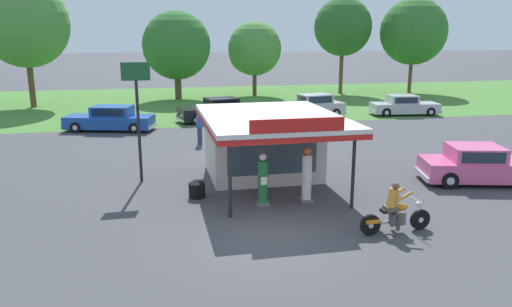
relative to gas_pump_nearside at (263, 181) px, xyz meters
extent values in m
plane|color=#424247|center=(-0.44, -2.72, -0.84)|extent=(300.00, 300.00, 0.00)
cube|color=#477A33|center=(-0.44, 27.28, -0.83)|extent=(120.00, 24.00, 0.01)
cube|color=beige|center=(0.80, 3.58, 0.49)|extent=(4.40, 3.54, 2.65)
cube|color=#384C56|center=(0.80, 1.84, 0.54)|extent=(3.52, 0.05, 1.70)
cube|color=silver|center=(0.80, 2.10, 1.89)|extent=(5.10, 7.01, 0.16)
cube|color=red|center=(0.80, 2.10, 1.71)|extent=(5.10, 7.01, 0.18)
cube|color=red|center=(0.80, -1.37, 2.19)|extent=(3.08, 0.08, 0.44)
cylinder|color=black|center=(2.90, -1.00, 0.49)|extent=(0.12, 0.12, 2.65)
cylinder|color=black|center=(-1.30, -1.00, 0.49)|extent=(0.12, 0.12, 2.65)
cube|color=slate|center=(0.00, 0.00, -0.79)|extent=(0.44, 0.44, 0.10)
cylinder|color=#1E6B33|center=(0.00, 0.00, 0.00)|extent=(0.34, 0.34, 1.47)
cube|color=white|center=(0.00, -0.18, 0.07)|extent=(0.22, 0.02, 0.28)
sphere|color=white|center=(0.00, 0.00, 0.87)|extent=(0.26, 0.26, 0.26)
cube|color=slate|center=(1.59, 0.00, -0.79)|extent=(0.44, 0.44, 0.10)
cylinder|color=silver|center=(1.59, 0.00, 0.07)|extent=(0.34, 0.34, 1.61)
cube|color=white|center=(1.59, -0.18, 0.15)|extent=(0.22, 0.02, 0.28)
sphere|color=orange|center=(1.59, 0.00, 1.01)|extent=(0.26, 0.26, 0.26)
cylinder|color=black|center=(4.19, -3.19, -0.52)|extent=(0.64, 0.14, 0.64)
cylinder|color=silver|center=(4.19, -3.19, -0.52)|extent=(0.17, 0.13, 0.16)
cylinder|color=black|center=(2.51, -3.29, -0.52)|extent=(0.64, 0.14, 0.64)
cylinder|color=silver|center=(2.51, -3.29, -0.52)|extent=(0.17, 0.13, 0.16)
ellipsoid|color=orange|center=(3.45, -3.23, -0.06)|extent=(0.57, 0.27, 0.24)
cube|color=#59595E|center=(3.40, -3.23, -0.42)|extent=(0.45, 0.27, 0.36)
cube|color=black|center=(3.10, -3.25, -0.12)|extent=(0.49, 0.29, 0.10)
cylinder|color=silver|center=(4.09, -3.20, -0.24)|extent=(0.37, 0.09, 0.71)
cylinder|color=silver|center=(3.97, -3.20, 0.14)|extent=(0.08, 0.70, 0.04)
sphere|color=silver|center=(4.07, -3.20, -0.02)|extent=(0.16, 0.16, 0.16)
cube|color=orange|center=(2.56, -3.28, -0.40)|extent=(0.45, 0.21, 0.12)
cylinder|color=silver|center=(2.99, -3.12, -0.56)|extent=(0.71, 0.12, 0.18)
cube|color=brown|center=(3.17, -3.25, -0.06)|extent=(0.42, 0.36, 0.14)
cylinder|color=brown|center=(3.36, -3.08, -0.46)|extent=(0.13, 0.24, 0.56)
cylinder|color=brown|center=(3.38, -3.40, -0.46)|extent=(0.13, 0.24, 0.56)
cylinder|color=gold|center=(3.21, -3.25, 0.26)|extent=(0.43, 0.34, 0.60)
sphere|color=brown|center=(3.27, -3.24, 0.63)|extent=(0.22, 0.22, 0.22)
cylinder|color=gold|center=(3.44, -3.03, 0.34)|extent=(0.54, 0.12, 0.31)
cylinder|color=gold|center=(3.46, -3.43, 0.34)|extent=(0.54, 0.12, 0.31)
cube|color=#E55993|center=(9.25, 0.71, -0.28)|extent=(5.15, 3.04, 0.75)
cube|color=#E55993|center=(8.84, 0.81, 0.38)|extent=(2.33, 2.11, 0.58)
cube|color=#283847|center=(9.77, 0.58, 0.38)|extent=(0.41, 1.45, 0.46)
cube|color=#283847|center=(9.04, 1.61, 0.38)|extent=(1.63, 0.44, 0.44)
cube|color=#283847|center=(8.63, 0.01, 0.38)|extent=(1.63, 0.44, 0.44)
cube|color=silver|center=(6.88, 1.31, -0.54)|extent=(0.56, 1.79, 0.18)
cylinder|color=black|center=(7.88, 1.98, -0.51)|extent=(0.69, 0.36, 0.66)
cylinder|color=silver|center=(7.88, 1.98, -0.51)|extent=(0.34, 0.29, 0.30)
cylinder|color=black|center=(7.44, 0.25, -0.51)|extent=(0.69, 0.36, 0.66)
cylinder|color=silver|center=(7.44, 0.25, -0.51)|extent=(0.34, 0.29, 0.30)
cube|color=#19479E|center=(-6.26, 15.15, -0.29)|extent=(5.58, 3.18, 0.74)
cube|color=#19479E|center=(-6.05, 15.09, 0.38)|extent=(2.67, 2.17, 0.61)
cube|color=#283847|center=(-7.15, 15.40, 0.38)|extent=(0.42, 1.38, 0.49)
cube|color=#283847|center=(-6.26, 14.34, 0.38)|extent=(1.91, 0.56, 0.46)
cube|color=#283847|center=(-5.84, 15.85, 0.38)|extent=(1.91, 0.56, 0.46)
cube|color=silver|center=(-8.84, 15.87, -0.54)|extent=(0.58, 1.70, 0.18)
cube|color=silver|center=(-3.68, 14.43, -0.54)|extent=(0.58, 1.70, 0.18)
sphere|color=white|center=(-9.00, 15.31, -0.25)|extent=(0.18, 0.18, 0.18)
sphere|color=white|center=(-8.69, 16.43, -0.25)|extent=(0.18, 0.18, 0.18)
cylinder|color=black|center=(-8.22, 14.82, -0.51)|extent=(0.69, 0.37, 0.66)
cylinder|color=silver|center=(-8.22, 14.82, -0.51)|extent=(0.35, 0.29, 0.30)
cylinder|color=black|center=(-7.76, 16.45, -0.51)|extent=(0.69, 0.37, 0.66)
cylinder|color=silver|center=(-7.76, 16.45, -0.51)|extent=(0.35, 0.29, 0.30)
cylinder|color=black|center=(-4.76, 13.85, -0.51)|extent=(0.69, 0.37, 0.66)
cylinder|color=silver|center=(-4.76, 13.85, -0.51)|extent=(0.35, 0.29, 0.30)
cylinder|color=black|center=(-4.30, 15.48, -0.51)|extent=(0.69, 0.37, 0.66)
cylinder|color=silver|center=(-4.30, 15.48, -0.51)|extent=(0.35, 0.29, 0.30)
cube|color=#B7B7BC|center=(7.32, 17.26, -0.24)|extent=(5.22, 2.58, 0.84)
cube|color=#B7B7BC|center=(7.77, 17.34, 0.49)|extent=(2.41, 1.89, 0.61)
cube|color=#283847|center=(6.71, 17.15, 0.49)|extent=(0.27, 1.36, 0.49)
cube|color=#283847|center=(7.90, 16.59, 0.49)|extent=(1.83, 0.34, 0.47)
cube|color=#283847|center=(7.64, 18.08, 0.49)|extent=(1.83, 0.34, 0.47)
cube|color=silver|center=(4.83, 16.83, -0.54)|extent=(0.40, 1.67, 0.18)
cube|color=silver|center=(9.81, 17.69, -0.54)|extent=(0.40, 1.67, 0.18)
sphere|color=white|center=(4.92, 16.28, -0.20)|extent=(0.18, 0.18, 0.18)
sphere|color=white|center=(4.73, 17.38, -0.20)|extent=(0.18, 0.18, 0.18)
cylinder|color=black|center=(5.79, 16.17, -0.51)|extent=(0.68, 0.31, 0.66)
cylinder|color=silver|center=(5.79, 16.17, -0.51)|extent=(0.33, 0.27, 0.30)
cylinder|color=black|center=(5.51, 17.78, -0.51)|extent=(0.68, 0.31, 0.66)
cylinder|color=silver|center=(5.51, 17.78, -0.51)|extent=(0.33, 0.27, 0.30)
cylinder|color=black|center=(9.13, 16.74, -0.51)|extent=(0.68, 0.31, 0.66)
cylinder|color=silver|center=(9.13, 16.74, -0.51)|extent=(0.33, 0.27, 0.30)
cylinder|color=black|center=(8.86, 18.35, -0.51)|extent=(0.68, 0.31, 0.66)
cylinder|color=silver|center=(8.86, 18.35, -0.51)|extent=(0.33, 0.27, 0.30)
cube|color=#B7B7BC|center=(14.50, 16.84, -0.31)|extent=(5.01, 2.39, 0.70)
cube|color=#B7B7BC|center=(14.31, 16.86, 0.33)|extent=(2.18, 1.81, 0.58)
cube|color=#283847|center=(15.28, 16.74, 0.33)|extent=(0.22, 1.38, 0.46)
cube|color=#283847|center=(14.41, 17.62, 0.33)|extent=(1.68, 0.25, 0.44)
cube|color=#283847|center=(14.21, 16.10, 0.33)|extent=(1.68, 0.25, 0.44)
cube|color=silver|center=(16.92, 16.52, -0.54)|extent=(0.34, 1.69, 0.18)
cube|color=silver|center=(12.08, 17.16, -0.54)|extent=(0.34, 1.69, 0.18)
sphere|color=white|center=(17.01, 17.08, -0.27)|extent=(0.18, 0.18, 0.18)
sphere|color=white|center=(16.86, 15.95, -0.27)|extent=(0.18, 0.18, 0.18)
cylinder|color=black|center=(16.24, 17.45, -0.51)|extent=(0.68, 0.28, 0.66)
cylinder|color=silver|center=(16.24, 17.45, -0.51)|extent=(0.32, 0.26, 0.30)
cylinder|color=black|center=(16.02, 15.80, -0.51)|extent=(0.68, 0.28, 0.66)
cylinder|color=silver|center=(16.02, 15.80, -0.51)|extent=(0.32, 0.26, 0.30)
cylinder|color=black|center=(12.98, 17.87, -0.51)|extent=(0.68, 0.28, 0.66)
cylinder|color=silver|center=(12.98, 17.87, -0.51)|extent=(0.32, 0.26, 0.30)
cylinder|color=black|center=(12.77, 16.23, -0.51)|extent=(0.68, 0.28, 0.66)
cylinder|color=silver|center=(12.77, 16.23, -0.51)|extent=(0.32, 0.26, 0.30)
cube|color=black|center=(0.61, 17.13, -0.25)|extent=(5.35, 2.92, 0.81)
cube|color=black|center=(1.00, 17.22, 0.44)|extent=(2.41, 2.06, 0.58)
cube|color=#283847|center=(-0.01, 16.99, 0.44)|extent=(0.36, 1.43, 0.46)
cube|color=#283847|center=(1.17, 16.43, 0.44)|extent=(1.75, 0.42, 0.44)
cube|color=#283847|center=(0.82, 18.00, 0.44)|extent=(1.75, 0.42, 0.44)
cube|color=silver|center=(-1.89, 16.57, -0.54)|extent=(0.50, 1.75, 0.18)
cube|color=silver|center=(3.11, 17.69, -0.54)|extent=(0.50, 1.75, 0.18)
sphere|color=white|center=(-1.77, 15.99, -0.21)|extent=(0.18, 0.18, 0.18)
sphere|color=white|center=(-2.03, 17.15, -0.21)|extent=(0.18, 0.18, 0.18)
cylinder|color=black|center=(-0.88, 15.91, -0.51)|extent=(0.69, 0.34, 0.66)
cylinder|color=silver|center=(-0.88, 15.91, -0.51)|extent=(0.34, 0.28, 0.30)
cylinder|color=black|center=(-1.26, 17.61, -0.51)|extent=(0.69, 0.34, 0.66)
cylinder|color=silver|center=(-1.26, 17.61, -0.51)|extent=(0.34, 0.28, 0.30)
cylinder|color=black|center=(2.48, 16.66, -0.51)|extent=(0.69, 0.34, 0.66)
cylinder|color=silver|center=(2.48, 16.66, -0.51)|extent=(0.34, 0.28, 0.30)
cylinder|color=black|center=(2.10, 18.36, -0.51)|extent=(0.69, 0.34, 0.66)
cylinder|color=silver|center=(2.10, 18.36, -0.51)|extent=(0.34, 0.28, 0.30)
cylinder|color=#2D3351|center=(-1.19, 10.14, -0.39)|extent=(0.26, 0.26, 0.89)
cylinder|color=#2D4C8C|center=(-1.19, 10.14, 0.36)|extent=(0.34, 0.34, 0.63)
sphere|color=beige|center=(-1.19, 10.14, 0.80)|extent=(0.24, 0.24, 0.24)
cylinder|color=brown|center=(14.97, 30.69, 1.34)|extent=(0.38, 0.38, 4.36)
sphere|color=#2D6028|center=(14.97, 30.69, 5.63)|extent=(5.62, 5.62, 5.62)
cylinder|color=brown|center=(-1.25, 29.40, 0.43)|extent=(0.60, 0.60, 2.53)
sphere|color=#33702D|center=(-1.25, 29.40, 3.98)|extent=(6.08, 6.08, 6.08)
sphere|color=#33702D|center=(-1.02, 29.73, 3.37)|extent=(3.40, 3.40, 3.40)
cylinder|color=brown|center=(-13.10, 26.76, 1.17)|extent=(0.47, 0.47, 4.01)
sphere|color=#4C893D|center=(-13.10, 26.76, 5.72)|extent=(6.79, 6.79, 6.79)
cylinder|color=brown|center=(6.12, 30.59, 0.43)|extent=(0.39, 0.39, 2.54)
sphere|color=#4C893D|center=(6.12, 30.59, 3.61)|extent=(5.07, 5.07, 5.07)
sphere|color=#4C893D|center=(5.52, 30.85, 3.10)|extent=(3.64, 3.64, 3.64)
cylinder|color=brown|center=(21.96, 29.63, 0.96)|extent=(0.36, 0.36, 3.59)
sphere|color=#33702D|center=(21.96, 29.63, 5.20)|extent=(6.52, 6.52, 6.52)
cylinder|color=black|center=(-4.19, 3.70, 1.19)|extent=(0.12, 0.12, 4.06)
cube|color=#195128|center=(-4.19, 3.70, 3.57)|extent=(1.10, 0.08, 0.70)
cylinder|color=black|center=(-2.18, 1.26, -0.75)|extent=(0.60, 0.60, 0.18)
cylinder|color=black|center=(-2.18, 1.26, -0.57)|extent=(0.60, 0.60, 0.18)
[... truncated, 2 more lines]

